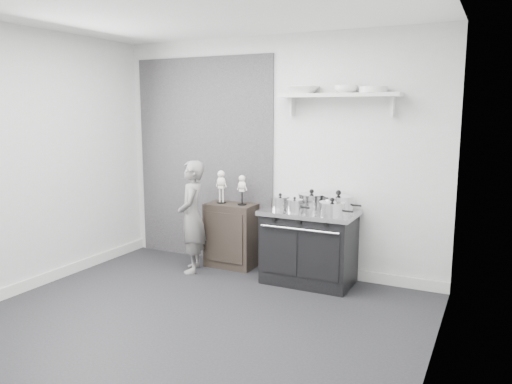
% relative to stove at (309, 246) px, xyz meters
% --- Properties ---
extents(ground, '(4.00, 4.00, 0.00)m').
position_rel_stove_xyz_m(ground, '(-0.57, -1.48, -0.41)').
color(ground, black).
rests_on(ground, ground).
extents(room_shell, '(4.02, 3.62, 2.71)m').
position_rel_stove_xyz_m(room_shell, '(-0.66, -1.33, 1.23)').
color(room_shell, '#BBBBB8').
rests_on(room_shell, ground).
extents(wall_shelf, '(1.30, 0.26, 0.24)m').
position_rel_stove_xyz_m(wall_shelf, '(0.23, 0.20, 1.60)').
color(wall_shelf, silver).
rests_on(wall_shelf, room_shell).
extents(stove, '(1.00, 0.63, 0.80)m').
position_rel_stove_xyz_m(stove, '(0.00, 0.00, 0.00)').
color(stove, black).
rests_on(stove, ground).
extents(side_cabinet, '(0.59, 0.34, 0.77)m').
position_rel_stove_xyz_m(side_cabinet, '(-1.04, 0.13, -0.02)').
color(side_cabinet, black).
rests_on(side_cabinet, ground).
extents(child, '(0.49, 0.56, 1.30)m').
position_rel_stove_xyz_m(child, '(-1.35, -0.23, 0.24)').
color(child, slate).
rests_on(child, ground).
extents(pot_front_left, '(0.29, 0.21, 0.18)m').
position_rel_stove_xyz_m(pot_front_left, '(-0.31, -0.07, 0.47)').
color(pot_front_left, silver).
rests_on(pot_front_left, stove).
extents(pot_back_left, '(0.38, 0.29, 0.21)m').
position_rel_stove_xyz_m(pot_back_left, '(-0.03, 0.14, 0.48)').
color(pot_back_left, silver).
rests_on(pot_back_left, stove).
extents(pot_back_right, '(0.42, 0.33, 0.23)m').
position_rel_stove_xyz_m(pot_back_right, '(0.28, 0.11, 0.48)').
color(pot_back_right, silver).
rests_on(pot_back_right, stove).
extents(pot_front_right, '(0.35, 0.26, 0.19)m').
position_rel_stove_xyz_m(pot_front_right, '(0.31, -0.19, 0.47)').
color(pot_front_right, silver).
rests_on(pot_front_right, stove).
extents(pot_front_center, '(0.25, 0.17, 0.17)m').
position_rel_stove_xyz_m(pot_front_center, '(-0.11, -0.17, 0.47)').
color(pot_front_center, silver).
rests_on(pot_front_center, stove).
extents(skeleton_full, '(0.13, 0.08, 0.45)m').
position_rel_stove_xyz_m(skeleton_full, '(-1.17, 0.13, 0.59)').
color(skeleton_full, silver).
rests_on(skeleton_full, side_cabinet).
extents(skeleton_torso, '(0.11, 0.07, 0.40)m').
position_rel_stove_xyz_m(skeleton_torso, '(-0.89, 0.13, 0.56)').
color(skeleton_torso, silver).
rests_on(skeleton_torso, side_cabinet).
extents(bowl_large, '(0.33, 0.33, 0.08)m').
position_rel_stove_xyz_m(bowl_large, '(-0.17, 0.19, 1.68)').
color(bowl_large, white).
rests_on(bowl_large, wall_shelf).
extents(bowl_small, '(0.24, 0.24, 0.08)m').
position_rel_stove_xyz_m(bowl_small, '(0.30, 0.19, 1.67)').
color(bowl_small, white).
rests_on(bowl_small, wall_shelf).
extents(plate_stack, '(0.28, 0.28, 0.06)m').
position_rel_stove_xyz_m(plate_stack, '(0.59, 0.19, 1.66)').
color(plate_stack, silver).
rests_on(plate_stack, wall_shelf).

